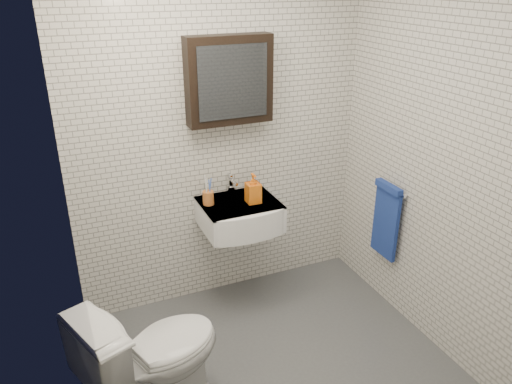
% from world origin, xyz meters
% --- Properties ---
extents(ground, '(2.20, 2.00, 0.01)m').
position_xyz_m(ground, '(0.00, 0.00, 0.01)').
color(ground, '#4B4F53').
rests_on(ground, ground).
extents(room_shell, '(2.22, 2.02, 2.51)m').
position_xyz_m(room_shell, '(0.00, 0.00, 1.47)').
color(room_shell, silver).
rests_on(room_shell, ground).
extents(washbasin, '(0.55, 0.50, 0.20)m').
position_xyz_m(washbasin, '(0.05, 0.73, 0.76)').
color(washbasin, white).
rests_on(washbasin, room_shell).
extents(faucet, '(0.06, 0.20, 0.15)m').
position_xyz_m(faucet, '(0.05, 0.93, 0.92)').
color(faucet, silver).
rests_on(faucet, washbasin).
extents(mirror_cabinet, '(0.60, 0.15, 0.60)m').
position_xyz_m(mirror_cabinet, '(0.05, 0.93, 1.70)').
color(mirror_cabinet, black).
rests_on(mirror_cabinet, room_shell).
extents(towel_rail, '(0.09, 0.30, 0.58)m').
position_xyz_m(towel_rail, '(1.04, 0.35, 0.72)').
color(towel_rail, silver).
rests_on(towel_rail, room_shell).
extents(toothbrush_cup, '(0.10, 0.10, 0.22)m').
position_xyz_m(toothbrush_cup, '(-0.16, 0.83, 0.91)').
color(toothbrush_cup, '#B8652E').
rests_on(toothbrush_cup, washbasin).
extents(soap_bottle, '(0.10, 0.10, 0.22)m').
position_xyz_m(soap_bottle, '(0.14, 0.73, 0.96)').
color(soap_bottle, orange).
rests_on(soap_bottle, washbasin).
extents(toilet, '(0.91, 0.71, 0.82)m').
position_xyz_m(toilet, '(-0.80, -0.05, 0.41)').
color(toilet, white).
rests_on(toilet, ground).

